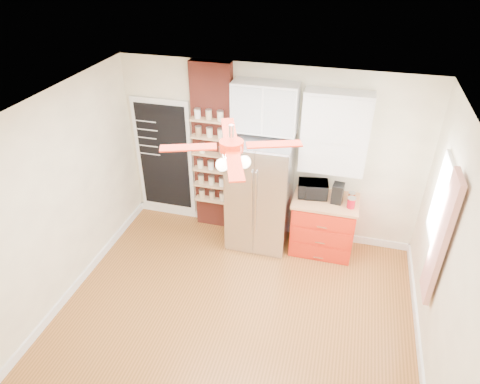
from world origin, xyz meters
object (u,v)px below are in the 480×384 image
(red_cabinet, at_px, (323,225))
(ceiling_fan, at_px, (232,146))
(pantry_jar_oats, at_px, (202,148))
(toaster_oven, at_px, (313,189))
(canister_left, at_px, (351,203))
(fridge, at_px, (260,194))
(coffee_maker, at_px, (338,193))

(red_cabinet, xyz_separation_m, ceiling_fan, (-0.92, -1.68, 1.97))
(ceiling_fan, height_order, pantry_jar_oats, ceiling_fan)
(toaster_oven, bearing_deg, pantry_jar_oats, 170.62)
(canister_left, relative_size, pantry_jar_oats, 1.03)
(fridge, height_order, coffee_maker, fridge)
(coffee_maker, bearing_deg, fridge, -171.53)
(ceiling_fan, distance_m, canister_left, 2.49)
(red_cabinet, relative_size, pantry_jar_oats, 6.61)
(fridge, relative_size, toaster_oven, 4.13)
(ceiling_fan, height_order, toaster_oven, ceiling_fan)
(ceiling_fan, xyz_separation_m, pantry_jar_oats, (-0.98, 1.77, -0.98))
(ceiling_fan, distance_m, coffee_maker, 2.41)
(fridge, bearing_deg, pantry_jar_oats, 171.31)
(toaster_oven, bearing_deg, fridge, 179.60)
(fridge, bearing_deg, red_cabinet, 2.95)
(red_cabinet, distance_m, coffee_maker, 0.61)
(toaster_oven, height_order, pantry_jar_oats, pantry_jar_oats)
(fridge, relative_size, ceiling_fan, 1.25)
(coffee_maker, distance_m, pantry_jar_oats, 2.08)
(fridge, xyz_separation_m, coffee_maker, (1.12, 0.04, 0.17))
(fridge, bearing_deg, toaster_oven, 7.65)
(canister_left, height_order, pantry_jar_oats, pantry_jar_oats)
(coffee_maker, xyz_separation_m, canister_left, (0.20, -0.09, -0.07))
(coffee_maker, bearing_deg, pantry_jar_oats, -176.33)
(ceiling_fan, bearing_deg, fridge, 91.76)
(coffee_maker, bearing_deg, ceiling_fan, -116.04)
(fridge, relative_size, canister_left, 11.99)
(red_cabinet, height_order, coffee_maker, coffee_maker)
(toaster_oven, xyz_separation_m, pantry_jar_oats, (-1.69, 0.04, 0.43))
(toaster_oven, bearing_deg, coffee_maker, -18.55)
(fridge, bearing_deg, canister_left, -2.43)
(toaster_oven, distance_m, canister_left, 0.58)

